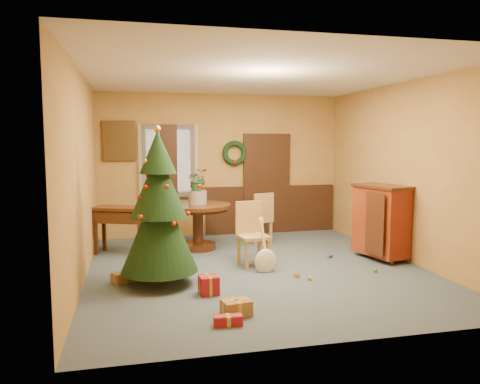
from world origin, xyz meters
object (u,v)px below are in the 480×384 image
object	(u,v)px
christmas_tree	(159,210)
sideboard	(381,220)
dining_table	(198,218)
writing_desk	(121,218)
chair_near	(251,231)

from	to	relation	value
christmas_tree	sideboard	size ratio (longest dim) A/B	1.74
dining_table	sideboard	world-z (taller)	sideboard
sideboard	writing_desk	bearing A→B (deg)	161.94
dining_table	chair_near	size ratio (longest dim) A/B	1.19
dining_table	sideboard	distance (m)	3.16
christmas_tree	writing_desk	bearing A→B (deg)	105.60
chair_near	writing_desk	distance (m)	2.37
chair_near	sideboard	distance (m)	2.18
sideboard	chair_near	bearing A→B (deg)	177.33
writing_desk	dining_table	bearing A→B (deg)	1.24
chair_near	dining_table	bearing A→B (deg)	117.09
dining_table	writing_desk	distance (m)	1.34
writing_desk	sideboard	distance (m)	4.39
christmas_tree	writing_desk	xyz separation A→B (m)	(-0.54, 1.94, -0.40)
writing_desk	christmas_tree	bearing A→B (deg)	-74.40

